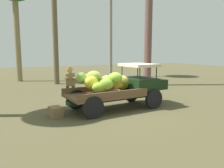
% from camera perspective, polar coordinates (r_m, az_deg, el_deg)
% --- Properties ---
extents(ground_plane, '(60.00, 60.00, 0.00)m').
position_cam_1_polar(ground_plane, '(9.35, 2.39, -6.34)').
color(ground_plane, brown).
extents(truck, '(4.54, 1.96, 1.85)m').
position_cam_1_polar(truck, '(9.34, 1.98, -0.47)').
color(truck, black).
rests_on(truck, ground).
extents(farmer, '(0.52, 0.48, 1.71)m').
position_cam_1_polar(farmer, '(9.96, -10.64, 0.15)').
color(farmer, '#444840').
rests_on(farmer, ground).
extents(wooden_crate, '(0.46, 0.60, 0.37)m').
position_cam_1_polar(wooden_crate, '(8.41, -14.21, -6.92)').
color(wooden_crate, brown).
rests_on(wooden_crate, ground).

